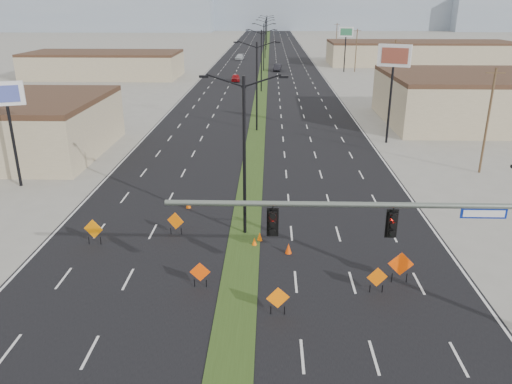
{
  "coord_description": "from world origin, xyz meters",
  "views": [
    {
      "loc": [
        1.55,
        -17.19,
        13.85
      ],
      "look_at": [
        0.74,
        11.06,
        3.2
      ],
      "focal_mm": 35.0,
      "sensor_mm": 36.0,
      "label": 1
    }
  ],
  "objects_px": {
    "streetlight_2": "(261,59)",
    "construction_sign_0": "(93,230)",
    "streetlight_3": "(264,46)",
    "construction_sign_4": "(401,265)",
    "pole_sign_west": "(7,103)",
    "car_far": "(240,57)",
    "pole_sign_east_near": "(394,63)",
    "streetlight_4": "(265,38)",
    "cone_0": "(288,248)",
    "construction_sign_3": "(278,299)",
    "streetlight_6": "(267,28)",
    "car_left": "(236,78)",
    "construction_sign_2": "(176,222)",
    "cone_1": "(254,242)",
    "construction_sign_5": "(377,278)",
    "signal_mast": "(435,234)",
    "cone_2": "(260,236)",
    "construction_sign_1": "(200,273)",
    "car_mid": "(277,68)",
    "pole_sign_east_far": "(346,35)",
    "streetlight_5": "(266,32)",
    "streetlight_0": "(244,152)",
    "streetlight_1": "(257,84)"
  },
  "relations": [
    {
      "from": "construction_sign_2",
      "to": "car_mid",
      "type": "bearing_deg",
      "value": 102.94
    },
    {
      "from": "signal_mast",
      "to": "cone_2",
      "type": "xyz_separation_m",
      "value": [
        -7.58,
        8.93,
        -4.51
      ]
    },
    {
      "from": "streetlight_1",
      "to": "pole_sign_west",
      "type": "distance_m",
      "value": 27.08
    },
    {
      "from": "streetlight_4",
      "to": "cone_0",
      "type": "bearing_deg",
      "value": -88.64
    },
    {
      "from": "streetlight_4",
      "to": "construction_sign_0",
      "type": "height_order",
      "value": "streetlight_4"
    },
    {
      "from": "streetlight_2",
      "to": "pole_sign_east_near",
      "type": "bearing_deg",
      "value": -67.04
    },
    {
      "from": "car_mid",
      "to": "pole_sign_west",
      "type": "relative_size",
      "value": 0.52
    },
    {
      "from": "construction_sign_3",
      "to": "pole_sign_west",
      "type": "relative_size",
      "value": 0.18
    },
    {
      "from": "streetlight_5",
      "to": "streetlight_6",
      "type": "distance_m",
      "value": 28.0
    },
    {
      "from": "signal_mast",
      "to": "streetlight_4",
      "type": "bearing_deg",
      "value": 94.01
    },
    {
      "from": "construction_sign_2",
      "to": "cone_1",
      "type": "bearing_deg",
      "value": 2.56
    },
    {
      "from": "construction_sign_1",
      "to": "construction_sign_4",
      "type": "relative_size",
      "value": 0.8
    },
    {
      "from": "signal_mast",
      "to": "car_mid",
      "type": "distance_m",
      "value": 94.3
    },
    {
      "from": "pole_sign_west",
      "to": "streetlight_2",
      "type": "bearing_deg",
      "value": 47.9
    },
    {
      "from": "streetlight_4",
      "to": "cone_2",
      "type": "xyz_separation_m",
      "value": [
        0.97,
        -113.07,
        -5.14
      ]
    },
    {
      "from": "streetlight_0",
      "to": "streetlight_4",
      "type": "height_order",
      "value": "same"
    },
    {
      "from": "streetlight_3",
      "to": "construction_sign_1",
      "type": "height_order",
      "value": "streetlight_3"
    },
    {
      "from": "construction_sign_3",
      "to": "streetlight_3",
      "type": "bearing_deg",
      "value": 81.32
    },
    {
      "from": "streetlight_3",
      "to": "signal_mast",
      "type": "bearing_deg",
      "value": -84.8
    },
    {
      "from": "construction_sign_4",
      "to": "cone_0",
      "type": "distance_m",
      "value": 6.6
    },
    {
      "from": "car_far",
      "to": "construction_sign_3",
      "type": "distance_m",
      "value": 117.28
    },
    {
      "from": "streetlight_4",
      "to": "car_left",
      "type": "relative_size",
      "value": 2.55
    },
    {
      "from": "cone_0",
      "to": "cone_1",
      "type": "bearing_deg",
      "value": 154.35
    },
    {
      "from": "car_mid",
      "to": "construction_sign_0",
      "type": "relative_size",
      "value": 2.61
    },
    {
      "from": "construction_sign_5",
      "to": "cone_0",
      "type": "xyz_separation_m",
      "value": [
        -4.35,
        4.16,
        -0.52
      ]
    },
    {
      "from": "cone_0",
      "to": "streetlight_4",
      "type": "bearing_deg",
      "value": 91.36
    },
    {
      "from": "streetlight_4",
      "to": "construction_sign_1",
      "type": "bearing_deg",
      "value": -90.97
    },
    {
      "from": "signal_mast",
      "to": "construction_sign_1",
      "type": "xyz_separation_m",
      "value": [
        -10.56,
        3.37,
        -3.96
      ]
    },
    {
      "from": "signal_mast",
      "to": "cone_0",
      "type": "distance_m",
      "value": 10.33
    },
    {
      "from": "streetlight_0",
      "to": "cone_0",
      "type": "distance_m",
      "value": 6.39
    },
    {
      "from": "construction_sign_1",
      "to": "pole_sign_west",
      "type": "distance_m",
      "value": 23.29
    },
    {
      "from": "signal_mast",
      "to": "streetlight_0",
      "type": "height_order",
      "value": "streetlight_0"
    },
    {
      "from": "streetlight_4",
      "to": "construction_sign_0",
      "type": "relative_size",
      "value": 6.01
    },
    {
      "from": "cone_1",
      "to": "signal_mast",
      "type": "bearing_deg",
      "value": -46.24
    },
    {
      "from": "car_far",
      "to": "construction_sign_1",
      "type": "xyz_separation_m",
      "value": [
        4.77,
        -114.58,
        0.15
      ]
    },
    {
      "from": "car_far",
      "to": "pole_sign_east_near",
      "type": "distance_m",
      "value": 87.83
    },
    {
      "from": "car_left",
      "to": "construction_sign_5",
      "type": "relative_size",
      "value": 2.72
    },
    {
      "from": "car_mid",
      "to": "construction_sign_3",
      "type": "bearing_deg",
      "value": -84.02
    },
    {
      "from": "signal_mast",
      "to": "car_left",
      "type": "height_order",
      "value": "signal_mast"
    },
    {
      "from": "construction_sign_3",
      "to": "cone_0",
      "type": "relative_size",
      "value": 2.28
    },
    {
      "from": "streetlight_0",
      "to": "streetlight_5",
      "type": "relative_size",
      "value": 1.0
    },
    {
      "from": "car_left",
      "to": "cone_2",
      "type": "distance_m",
      "value": 69.01
    },
    {
      "from": "streetlight_2",
      "to": "construction_sign_0",
      "type": "bearing_deg",
      "value": -98.99
    },
    {
      "from": "streetlight_0",
      "to": "cone_0",
      "type": "relative_size",
      "value": 15.34
    },
    {
      "from": "cone_0",
      "to": "pole_sign_west",
      "type": "xyz_separation_m",
      "value": [
        -21.42,
        11.21,
        6.44
      ]
    },
    {
      "from": "streetlight_6",
      "to": "car_left",
      "type": "distance_m",
      "value": 100.57
    },
    {
      "from": "streetlight_6",
      "to": "construction_sign_3",
      "type": "bearing_deg",
      "value": -89.35
    },
    {
      "from": "streetlight_1",
      "to": "construction_sign_0",
      "type": "height_order",
      "value": "streetlight_1"
    },
    {
      "from": "car_mid",
      "to": "pole_sign_east_far",
      "type": "height_order",
      "value": "pole_sign_east_far"
    },
    {
      "from": "streetlight_3",
      "to": "construction_sign_4",
      "type": "xyz_separation_m",
      "value": [
        8.48,
        -89.88,
        -4.37
      ]
    }
  ]
}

